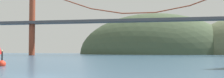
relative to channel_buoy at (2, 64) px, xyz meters
name	(u,v)px	position (x,y,z in m)	size (l,w,h in m)	color
ground_plane	(39,76)	(12.46, -13.21, -0.37)	(360.00, 360.00, 0.00)	#385670
headland_center	(154,54)	(17.46, 121.79, -0.37)	(88.60, 44.00, 47.72)	#425138
suspension_bridge	(139,19)	(12.46, 81.79, 15.81)	(137.86, 6.00, 34.39)	brown
channel_buoy	(2,64)	(0.00, 0.00, 0.00)	(1.10, 1.10, 2.64)	red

